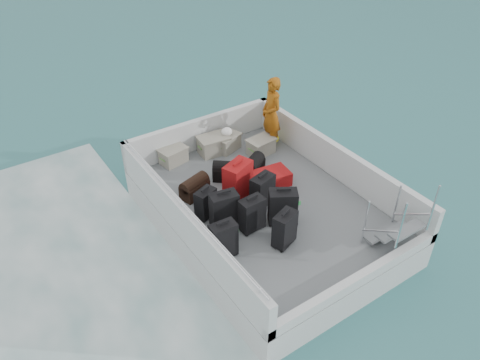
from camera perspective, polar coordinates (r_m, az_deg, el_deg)
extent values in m
plane|color=#1B6161|center=(9.33, 2.95, -5.74)|extent=(160.00, 160.00, 0.00)
plane|color=white|center=(8.30, -26.27, -17.59)|extent=(10.00, 10.00, 0.00)
cube|color=silver|center=(9.13, 3.00, -4.33)|extent=(3.60, 5.00, 0.60)
cube|color=slate|center=(8.93, 3.06, -2.81)|extent=(3.30, 4.70, 0.02)
cube|color=silver|center=(8.01, -6.90, -5.13)|extent=(0.14, 5.00, 0.70)
cube|color=silver|center=(9.68, 11.40, 2.49)|extent=(0.14, 5.00, 0.70)
cube|color=silver|center=(10.42, -4.88, 5.72)|extent=(3.60, 0.14, 0.70)
cube|color=silver|center=(7.60, 14.27, -11.65)|extent=(3.60, 0.14, 0.20)
cylinder|color=silver|center=(7.75, -7.11, -2.90)|extent=(0.04, 4.80, 0.04)
cube|color=black|center=(7.64, -2.03, -7.38)|extent=(0.45, 0.27, 0.67)
cube|color=black|center=(8.17, -1.94, -3.78)|extent=(0.52, 0.36, 0.72)
cube|color=black|center=(8.46, -4.19, -2.87)|extent=(0.45, 0.35, 0.57)
cube|color=black|center=(7.88, 5.46, -6.02)|extent=(0.48, 0.38, 0.65)
cube|color=black|center=(8.14, 1.46, -4.23)|extent=(0.45, 0.28, 0.65)
cube|color=maroon|center=(8.83, -0.27, -0.09)|extent=(0.63, 0.51, 0.76)
cube|color=black|center=(8.30, 5.22, -3.33)|extent=(0.58, 0.51, 0.68)
cube|color=black|center=(8.68, 2.75, -1.35)|extent=(0.51, 0.37, 0.64)
cube|color=maroon|center=(9.31, 3.75, 0.20)|extent=(0.79, 0.57, 0.29)
cube|color=gray|center=(10.04, -8.12, 2.91)|extent=(0.59, 0.46, 0.32)
cube|color=gray|center=(10.26, -3.24, 4.23)|extent=(0.66, 0.48, 0.37)
cube|color=gray|center=(10.38, -1.60, 4.55)|extent=(0.64, 0.53, 0.33)
cube|color=gray|center=(10.25, 2.58, 4.07)|extent=(0.59, 0.43, 0.33)
ellipsoid|color=yellow|center=(10.68, 4.04, 5.08)|extent=(0.28, 0.26, 0.22)
ellipsoid|color=white|center=(10.25, -1.62, 5.77)|extent=(0.24, 0.24, 0.18)
imported|color=orange|center=(10.19, 3.85, 8.04)|extent=(0.48, 0.66, 1.64)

